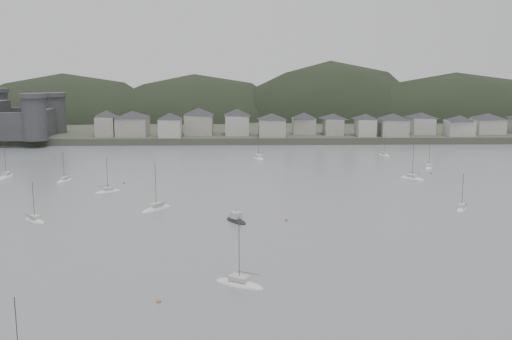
{
  "coord_description": "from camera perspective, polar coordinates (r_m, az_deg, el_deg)",
  "views": [
    {
      "loc": [
        -4.22,
        -82.64,
        34.38
      ],
      "look_at": [
        0.0,
        75.0,
        6.0
      ],
      "focal_mm": 40.68,
      "sensor_mm": 36.0,
      "label": 1
    }
  ],
  "objects": [
    {
      "name": "ground",
      "position": [
        89.6,
        1.31,
        -12.36
      ],
      "size": [
        900.0,
        900.0,
        0.0
      ],
      "primitive_type": "plane",
      "color": "slate",
      "rests_on": "ground"
    },
    {
      "name": "far_shore_land",
      "position": [
        379.09,
        -0.89,
        5.23
      ],
      "size": [
        900.0,
        250.0,
        3.0
      ],
      "primitive_type": "cube",
      "color": "#383D2D",
      "rests_on": "ground"
    },
    {
      "name": "forested_ridge",
      "position": [
        355.1,
        -0.06,
        2.81
      ],
      "size": [
        851.55,
        103.94,
        102.57
      ],
      "color": "black",
      "rests_on": "ground"
    },
    {
      "name": "waterfront_town",
      "position": [
        272.78,
        10.1,
        4.63
      ],
      "size": [
        451.48,
        28.46,
        12.92
      ],
      "color": "gray",
      "rests_on": "far_shore_land"
    },
    {
      "name": "moored_fleet",
      "position": [
        152.26,
        -5.98,
        -2.84
      ],
      "size": [
        236.6,
        167.17,
        13.4
      ],
      "color": "silver",
      "rests_on": "ground"
    },
    {
      "name": "motor_launch_far",
      "position": [
        130.37,
        -1.97,
        -4.96
      ],
      "size": [
        5.96,
        7.36,
        3.71
      ],
      "rotation": [
        0.0,
        0.0,
        3.71
      ],
      "color": "black",
      "rests_on": "ground"
    },
    {
      "name": "mooring_buoys",
      "position": [
        142.68,
        0.17,
        -3.68
      ],
      "size": [
        173.22,
        137.33,
        0.7
      ],
      "color": "#B4713C",
      "rests_on": "ground"
    }
  ]
}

